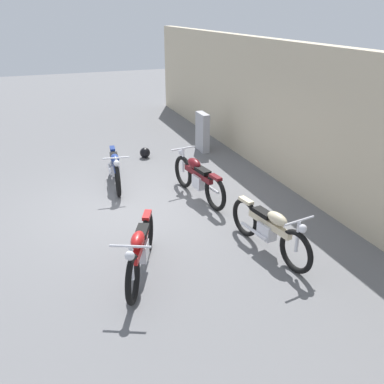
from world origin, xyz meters
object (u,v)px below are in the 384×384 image
(stone_marker, at_px, (202,132))
(motorcycle_red, at_px, (140,250))
(motorcycle_maroon, at_px, (198,178))
(motorcycle_cream, at_px, (269,229))
(helmet, at_px, (145,153))
(motorcycle_blue, at_px, (115,167))

(stone_marker, distance_m, motorcycle_red, 6.11)
(motorcycle_maroon, bearing_deg, motorcycle_cream, 178.36)
(stone_marker, distance_m, motorcycle_maroon, 3.21)
(helmet, relative_size, motorcycle_maroon, 0.14)
(motorcycle_blue, bearing_deg, motorcycle_maroon, 55.79)
(motorcycle_blue, bearing_deg, helmet, 152.15)
(stone_marker, distance_m, motorcycle_blue, 3.24)
(stone_marker, bearing_deg, motorcycle_cream, -10.51)
(helmet, bearing_deg, motorcycle_blue, -34.53)
(motorcycle_cream, bearing_deg, helmet, 178.36)
(motorcycle_blue, relative_size, motorcycle_maroon, 0.95)
(motorcycle_cream, xyz_separation_m, motorcycle_red, (-0.13, -2.13, -0.00))
(motorcycle_blue, height_order, motorcycle_red, motorcycle_red)
(helmet, relative_size, motorcycle_red, 0.15)
(stone_marker, height_order, motorcycle_cream, stone_marker)
(motorcycle_blue, height_order, motorcycle_maroon, motorcycle_maroon)
(motorcycle_cream, distance_m, motorcycle_red, 2.13)
(stone_marker, height_order, motorcycle_maroon, stone_marker)
(motorcycle_red, bearing_deg, motorcycle_cream, 110.72)
(motorcycle_maroon, bearing_deg, motorcycle_red, 133.21)
(stone_marker, xyz_separation_m, helmet, (0.03, -1.69, -0.40))
(motorcycle_blue, relative_size, motorcycle_red, 1.07)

